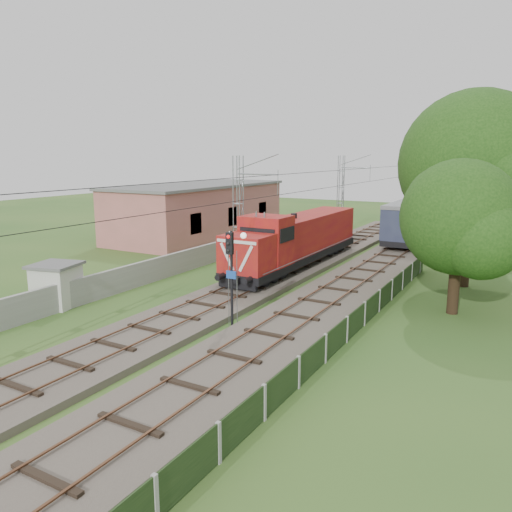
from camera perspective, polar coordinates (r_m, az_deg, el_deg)
The scene contains 15 objects.
ground at distance 23.75m, azimuth -11.05°, elevation -8.51°, with size 140.00×140.00×0.00m, color #2D5620.
track_main at distance 29.08m, azimuth -2.08°, elevation -4.20°, with size 4.20×70.00×0.45m.
track_side at distance 38.89m, azimuth 14.44°, elevation -0.55°, with size 4.20×80.00×0.45m.
catenary at distance 34.04m, azimuth -1.95°, elevation 4.73°, with size 3.31×70.00×8.00m.
boundary_wall at distance 36.52m, azimuth -6.68°, elevation -0.12°, with size 0.25×40.00×1.50m, color #9E9E99.
station_building at distance 50.78m, azimuth -6.51°, elevation 5.27°, with size 8.40×20.40×5.22m.
fence at distance 22.21m, azimuth 10.32°, elevation -8.26°, with size 0.12×32.00×1.20m.
locomotive at distance 35.52m, azimuth 4.64°, elevation 1.94°, with size 2.89×16.53×4.20m.
coach_rake at distance 95.14m, azimuth 23.79°, elevation 7.10°, with size 2.90×108.42×3.35m.
signal_post at distance 23.03m, azimuth -2.92°, elevation -0.71°, with size 0.51×0.40×4.62m.
relay_hut at distance 28.88m, azimuth -21.82°, elevation -3.07°, with size 2.78×2.78×2.36m.
tree_a at distance 26.84m, azimuth 22.38°, elevation 3.96°, with size 6.09×5.80×7.90m.
tree_b at distance 32.76m, azimuth 23.79°, elevation 9.42°, with size 9.16×8.72×11.87m.
tree_c at distance 48.28m, azimuth 23.24°, elevation 8.06°, with size 7.35×7.00×9.53m.
tree_d at distance 58.14m, azimuth 27.02°, elevation 8.18°, with size 7.37×7.02×9.56m.
Camera 1 is at (14.70, -16.84, 8.01)m, focal length 35.00 mm.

